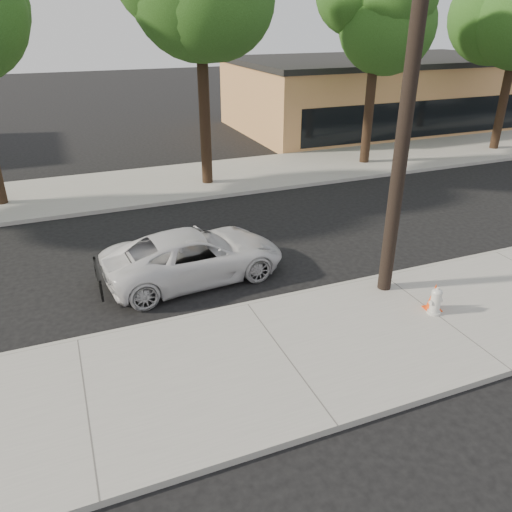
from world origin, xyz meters
The scene contains 11 objects.
ground centered at (0.00, 0.00, 0.00)m, with size 120.00×120.00×0.00m, color black.
near_sidewalk centered at (0.00, -4.30, 0.07)m, with size 90.00×4.40×0.15m, color gray.
far_sidewalk centered at (0.00, 8.50, 0.07)m, with size 90.00×5.00×0.15m, color gray.
curb_near centered at (0.00, -2.10, 0.07)m, with size 90.00×0.12×0.16m, color #9E9B93.
building_main centered at (16.00, 16.00, 2.00)m, with size 18.00×10.00×4.00m, color tan.
utility_pole centered at (3.60, -2.70, 4.70)m, with size 1.40×0.34×9.00m.
tree_c centered at (2.22, 7.64, 6.91)m, with size 4.96×4.80×9.55m.
tree_d centered at (10.20, 7.95, 6.37)m, with size 4.50×4.35×8.75m.
police_cruiser centered at (-0.73, -0.06, 0.68)m, with size 2.25×4.89×1.36m, color silver.
fire_hydrant centered at (3.97, -4.19, 0.47)m, with size 0.34×0.32×0.66m.
traffic_cone centered at (4.06, -4.03, 0.49)m, with size 0.39×0.39×0.69m.
Camera 1 is at (-3.74, -11.99, 6.56)m, focal length 35.00 mm.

